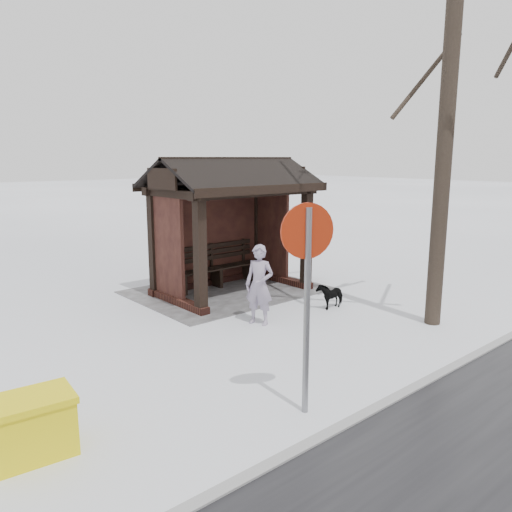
{
  "coord_description": "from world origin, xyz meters",
  "views": [
    {
      "loc": [
        6.9,
        8.85,
        3.08
      ],
      "look_at": [
        -0.03,
        0.8,
        0.98
      ],
      "focal_mm": 35.0,
      "sensor_mm": 36.0,
      "label": 1
    }
  ],
  "objects": [
    {
      "name": "trampled_patch",
      "position": [
        0.0,
        -0.2,
        0.01
      ],
      "size": [
        4.2,
        3.2,
        0.02
      ],
      "primitive_type": "cube",
      "color": "gray",
      "rests_on": "ground"
    },
    {
      "name": "road_sign",
      "position": [
        2.75,
        4.94,
        1.83
      ],
      "size": [
        0.62,
        0.28,
        2.58
      ],
      "rotation": [
        0.0,
        0.0,
        -0.39
      ],
      "color": "slate",
      "rests_on": "ground"
    },
    {
      "name": "ground",
      "position": [
        0.0,
        0.0,
        0.0
      ],
      "size": [
        120.0,
        120.0,
        0.0
      ],
      "primitive_type": "plane",
      "color": "white",
      "rests_on": "ground"
    },
    {
      "name": "grit_bin",
      "position": [
        5.58,
        3.74,
        0.33
      ],
      "size": [
        0.91,
        0.67,
        0.66
      ],
      "rotation": [
        0.0,
        0.0,
        -0.1
      ],
      "color": "yellow",
      "rests_on": "ground"
    },
    {
      "name": "kerb",
      "position": [
        0.0,
        5.5,
        0.01
      ],
      "size": [
        120.0,
        0.15,
        0.06
      ],
      "primitive_type": "cube",
      "color": "gray",
      "rests_on": "ground"
    },
    {
      "name": "bus_shelter",
      "position": [
        0.0,
        -0.16,
        2.17
      ],
      "size": [
        3.6,
        2.4,
        3.09
      ],
      "color": "#3C1B16",
      "rests_on": "ground"
    },
    {
      "name": "pedestrian",
      "position": [
        1.0,
        2.09,
        0.75
      ],
      "size": [
        0.56,
        0.65,
        1.51
      ],
      "primitive_type": "imported",
      "rotation": [
        0.0,
        0.0,
        2.01
      ],
      "color": "#978AA2",
      "rests_on": "ground"
    },
    {
      "name": "dog",
      "position": [
        -0.8,
        2.27,
        0.27
      ],
      "size": [
        0.65,
        0.32,
        0.54
      ],
      "primitive_type": "imported",
      "rotation": [
        0.0,
        0.0,
        1.61
      ],
      "color": "black",
      "rests_on": "ground"
    }
  ]
}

